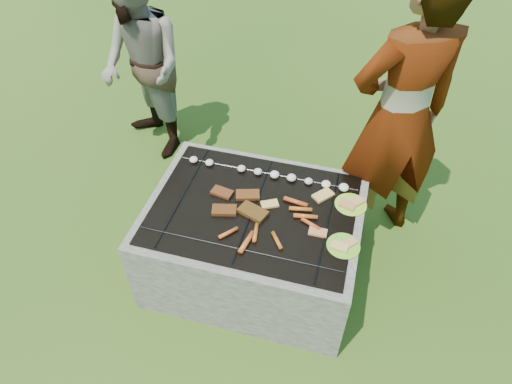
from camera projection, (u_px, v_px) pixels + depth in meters
lawn at (254, 268)px, 3.18m from camera, size 60.00×60.00×0.00m
fire_pit at (254, 242)px, 2.98m from camera, size 1.30×1.00×0.62m
mushrooms at (276, 175)px, 2.93m from camera, size 1.06×0.06×0.04m
pork_slabs at (240, 204)px, 2.75m from camera, size 0.40×0.28×0.03m
sausages at (278, 224)px, 2.64m from camera, size 0.55×0.49×0.03m
bread_on_grate at (308, 207)px, 2.74m from camera, size 0.43×0.40×0.02m
plate_far at (351, 205)px, 2.77m from camera, size 0.25×0.25×0.03m
plate_near at (343, 246)px, 2.54m from camera, size 0.22×0.22×0.03m
cook at (400, 118)px, 2.79m from camera, size 0.85×0.76×1.94m
bystander at (143, 67)px, 3.58m from camera, size 0.97×0.95×1.58m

